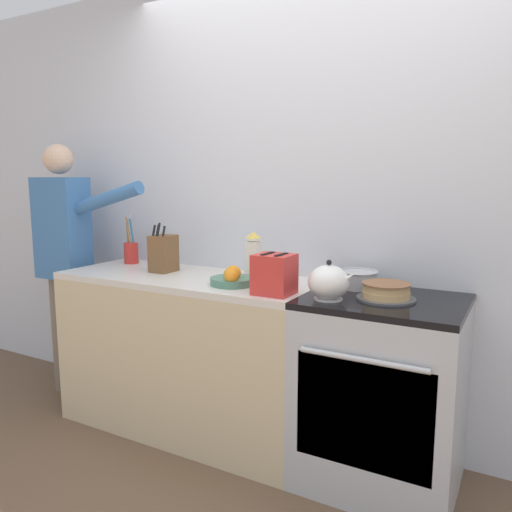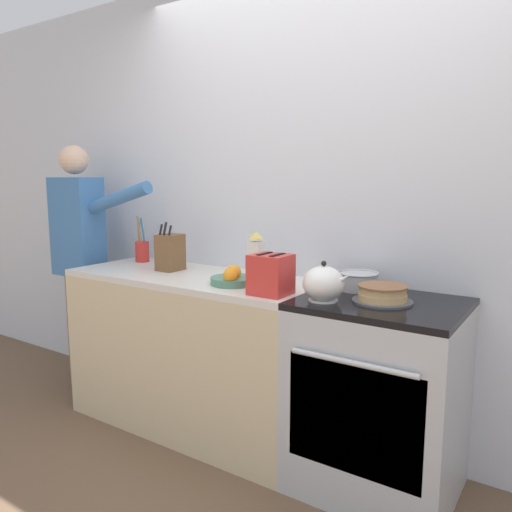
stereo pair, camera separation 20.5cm
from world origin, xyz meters
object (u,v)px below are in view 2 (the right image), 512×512
Objects in this scene: stove_range at (377,396)px; person_baker at (79,246)px; utensil_crock at (142,250)px; layer_cake at (383,294)px; milk_carton at (256,256)px; tea_kettle at (324,284)px; mixing_bowl at (358,281)px; fruit_bowl at (232,278)px; knife_block at (170,252)px; toaster at (271,274)px.

stove_range is 0.54× the size of person_baker.
layer_cake is at bearing -6.21° from utensil_crock.
layer_cake is (0.01, -0.02, 0.48)m from stove_range.
milk_carton reaches higher than stove_range.
milk_carton is (-0.53, 0.25, 0.04)m from tea_kettle.
mixing_bowl is at bearing 81.70° from tea_kettle.
fruit_bowl is (-0.54, 0.05, -0.04)m from tea_kettle.
mixing_bowl is 0.77× the size of milk_carton.
fruit_bowl reaches higher than mixing_bowl.
tea_kettle is at bearing -98.30° from mixing_bowl.
mixing_bowl is at bearing 138.29° from stove_range.
person_baker is (-0.43, -0.16, 0.01)m from utensil_crock.
milk_carton is at bearing 7.41° from knife_block.
knife_block is (-1.09, 0.18, 0.03)m from tea_kettle.
stove_range is 4.54× the size of mixing_bowl.
utensil_crock is at bearing 173.79° from layer_cake.
toaster is at bearing -15.26° from utensil_crock.
milk_carton reaches higher than tea_kettle.
fruit_bowl is at bearing -15.35° from utensil_crock.
stove_range is at bearing 6.69° from fruit_bowl.
person_baker is at bearing 179.93° from stove_range.
knife_block is 0.57m from milk_carton.
utensil_crock is at bearing 179.61° from mixing_bowl.
stove_range is 0.74m from toaster.
mixing_bowl is at bearing -0.39° from utensil_crock.
person_baker is (-1.36, -0.11, -0.03)m from milk_carton.
layer_cake is at bearing -4.86° from person_baker.
tea_kettle reaches higher than layer_cake.
tea_kettle is at bearing -8.63° from person_baker.
toaster is (0.83, -0.20, -0.01)m from knife_block.
layer_cake reaches higher than stove_range.
mixing_bowl is at bearing 5.87° from knife_block.
milk_carton is at bearing -175.65° from mixing_bowl.
toaster is 0.12× the size of person_baker.
tea_kettle is at bearing -9.30° from knife_block.
tea_kettle is 0.55m from fruit_bowl.
layer_cake is at bearing -43.33° from mixing_bowl.
tea_kettle is 0.88× the size of milk_carton.
knife_block reaches higher than tea_kettle.
mixing_bowl is (-0.18, 0.17, 0.01)m from layer_cake.
utensil_crock reaches higher than mixing_bowl.
stove_range is 1.76m from utensil_crock.
layer_cake is 0.16× the size of person_baker.
layer_cake is 0.77m from milk_carton.
milk_carton is (-0.57, -0.04, 0.08)m from mixing_bowl.
mixing_bowl is (-0.17, 0.15, 0.49)m from stove_range.
mixing_bowl reaches higher than layer_cake.
mixing_bowl is 1.50m from utensil_crock.
knife_block is at bearing 177.53° from layer_cake.
person_baker reaches higher than utensil_crock.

